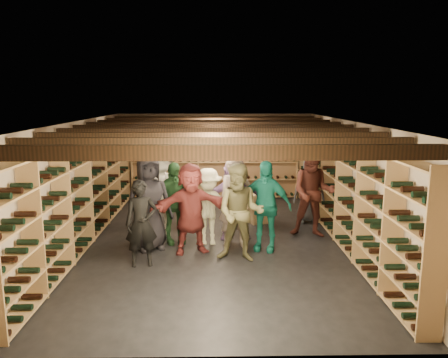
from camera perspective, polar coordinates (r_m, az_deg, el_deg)
name	(u,v)px	position (r m, az deg, el deg)	size (l,w,h in m)	color
ground	(214,241)	(8.95, -1.25, -8.08)	(8.00, 8.00, 0.00)	black
walls	(214,183)	(8.64, -1.28, -0.53)	(5.52, 8.02, 2.40)	#B5A28D
ceiling	(214,122)	(8.48, -1.32, 7.44)	(5.50, 8.00, 0.01)	beige
ceiling_joists	(214,129)	(8.49, -1.31, 6.50)	(5.40, 7.12, 0.18)	black
wine_rack_left	(84,190)	(9.05, -17.79, -1.34)	(0.32, 7.50, 2.15)	tan
wine_rack_right	(343,189)	(9.02, 15.27, -1.23)	(0.32, 7.50, 2.15)	tan
wine_rack_back	(215,161)	(12.43, -1.22, 2.38)	(4.70, 0.30, 2.15)	tan
crate_stack_left	(192,209)	(10.11, -4.24, -3.87)	(0.58, 0.48, 0.68)	tan
crate_stack_right	(260,208)	(10.15, 4.73, -3.82)	(0.58, 0.48, 0.68)	tan
crate_loose	(255,210)	(10.94, 4.03, -4.11)	(0.50, 0.33, 0.17)	tan
person_0	(149,203)	(8.38, -9.78, -3.06)	(0.89, 0.58, 1.82)	black
person_1	(141,223)	(7.63, -10.74, -5.71)	(0.55, 0.36, 1.51)	black
person_2	(240,213)	(7.69, 2.14, -4.44)	(0.85, 0.66, 1.75)	brown
person_3	(208,207)	(8.57, -2.10, -3.64)	(0.98, 0.56, 1.52)	beige
person_4	(265,206)	(8.26, 5.34, -3.51)	(1.01, 0.42, 1.72)	#18806E
person_5	(191,208)	(8.12, -4.33, -3.86)	(1.57, 0.50, 1.69)	maroon
person_7	(235,202)	(8.38, 1.50, -3.06)	(0.65, 0.43, 1.78)	gray
person_8	(313,192)	(9.18, 11.57, -1.72)	(0.91, 0.71, 1.88)	#451D17
person_9	(161,192)	(9.14, -8.18, -1.66)	(1.21, 0.70, 1.88)	beige
person_10	(173,203)	(8.69, -6.63, -3.13)	(0.96, 0.40, 1.63)	#245028
person_11	(235,198)	(8.93, 1.43, -2.51)	(1.56, 0.50, 1.68)	slate
person_12	(309,191)	(10.23, 11.06, -1.55)	(0.73, 0.47, 1.49)	#36383C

